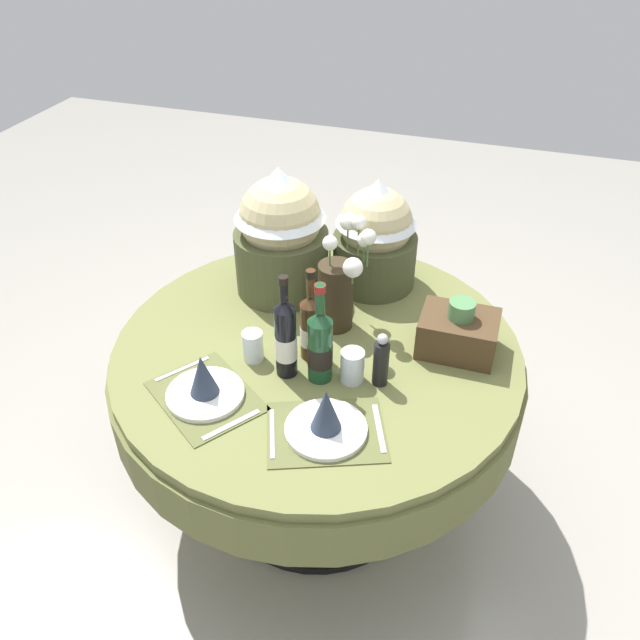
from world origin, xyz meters
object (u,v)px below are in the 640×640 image
Objects in this scene: wine_bottle_left at (320,345)px; tumbler_near_left at (352,366)px; place_setting_right at (326,420)px; wine_bottle_centre at (312,326)px; place_setting_left at (204,385)px; tumbler_near_right at (253,346)px; wine_bottle_right at (286,338)px; gift_tub_back_left at (281,228)px; pepper_mill at (381,361)px; dining_table at (317,375)px; flower_vase at (339,285)px; gift_tub_back_centre at (376,231)px; woven_basket_side_right at (458,332)px.

tumbler_near_left is (0.10, 0.02, -0.07)m from wine_bottle_left.
place_setting_right is 1.24× the size of wine_bottle_centre.
tumbler_near_right is (0.07, 0.21, 0.01)m from place_setting_left.
gift_tub_back_left reaches higher than wine_bottle_right.
wine_bottle_centre is (-0.15, 0.32, 0.07)m from place_setting_right.
wine_bottle_right is 0.30m from pepper_mill.
flower_vase is at bearing 74.32° from dining_table.
wine_bottle_right is 3.29× the size of tumbler_near_left.
gift_tub_back_centre is at bearing 65.50° from tumbler_near_right.
dining_table is 0.45m from place_setting_right.
wine_bottle_centre is 0.19m from tumbler_near_left.
wine_bottle_right is at bearing -67.92° from gift_tub_back_left.
place_setting_left is 0.46m from tumbler_near_left.
woven_basket_side_right is (0.20, 0.24, -0.01)m from pepper_mill.
wine_bottle_right is at bearing 42.92° from place_setting_left.
wine_bottle_right is (0.20, 0.18, 0.09)m from place_setting_left.
woven_basket_side_right is at bearing 21.59° from wine_bottle_centre.
pepper_mill reaches higher than tumbler_near_right.
place_setting_left is 0.29m from wine_bottle_right.
woven_basket_side_right is at bearing 22.06° from tumbler_near_right.
wine_bottle_left is at bearing -92.41° from gift_tub_back_centre.
gift_tub_back_centre is at bearing 78.97° from dining_table.
tumbler_near_right is 0.48m from gift_tub_back_left.
wine_bottle_left reaches higher than wine_bottle_centre.
tumbler_near_right is 0.25× the size of gift_tub_back_centre.
dining_table is 0.29m from tumbler_near_right.
place_setting_right is 0.36m from wine_bottle_centre.
gift_tub_back_left reaches higher than wine_bottle_centre.
dining_table is at bearing 73.82° from wine_bottle_right.
wine_bottle_left is 0.60m from gift_tub_back_centre.
dining_table is 7.37× the size of pepper_mill.
woven_basket_side_right is at bearing -14.17° from gift_tub_back_left.
flower_vase is at bearing 114.97° from tumbler_near_left.
gift_tub_back_left is 1.15× the size of gift_tub_back_centre.
place_setting_left is 0.37m from wine_bottle_left.
flower_vase is 0.31m from wine_bottle_right.
pepper_mill is (0.25, -0.06, -0.03)m from wine_bottle_centre.
place_setting_right is at bearing -67.99° from wine_bottle_left.
flower_vase is at bearing -98.97° from gift_tub_back_centre.
place_setting_left is 2.23× the size of pepper_mill.
pepper_mill is 0.60m from gift_tub_back_centre.
wine_bottle_left reaches higher than tumbler_near_right.
pepper_mill is (0.42, 0.01, 0.03)m from tumbler_near_right.
wine_bottle_right is at bearing -102.45° from gift_tub_back_centre.
tumbler_near_right is at bearing -82.36° from gift_tub_back_left.
dining_table is at bearing -51.52° from gift_tub_back_left.
place_setting_left is 1.17× the size of wine_bottle_right.
pepper_mill is (0.30, 0.04, -0.05)m from wine_bottle_right.
wine_bottle_left reaches higher than pepper_mill.
wine_bottle_centre is (0.25, 0.29, 0.07)m from place_setting_left.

